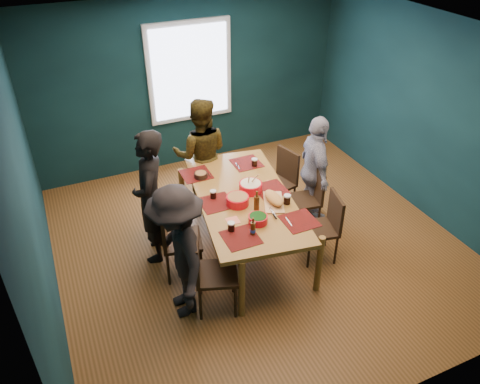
% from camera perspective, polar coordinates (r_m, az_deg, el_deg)
% --- Properties ---
extents(room, '(5.01, 5.01, 2.71)m').
position_cam_1_polar(room, '(5.67, 1.22, 6.05)').
color(room, brown).
rests_on(room, ground).
extents(dining_table, '(1.42, 2.32, 0.83)m').
position_cam_1_polar(dining_table, '(5.69, 0.48, -1.15)').
color(dining_table, '#A47431').
rests_on(dining_table, floor).
extents(chair_left_far, '(0.55, 0.55, 1.00)m').
position_cam_1_polar(chair_left_far, '(6.11, -9.62, -0.84)').
color(chair_left_far, black).
rests_on(chair_left_far, floor).
extents(chair_left_mid, '(0.54, 0.54, 1.00)m').
position_cam_1_polar(chair_left_mid, '(5.49, -8.15, -5.19)').
color(chair_left_mid, black).
rests_on(chair_left_mid, floor).
extents(chair_left_near, '(0.56, 0.56, 0.98)m').
position_cam_1_polar(chair_left_near, '(5.04, -3.95, -9.20)').
color(chair_left_near, black).
rests_on(chair_left_near, floor).
extents(chair_right_far, '(0.51, 0.51, 0.93)m').
position_cam_1_polar(chair_right_far, '(6.59, 5.13, 1.88)').
color(chair_right_far, black).
rests_on(chair_right_far, floor).
extents(chair_right_mid, '(0.46, 0.46, 0.89)m').
position_cam_1_polar(chair_right_mid, '(6.31, 8.49, -0.24)').
color(chair_right_mid, black).
rests_on(chair_right_mid, floor).
extents(chair_right_near, '(0.49, 0.49, 0.90)m').
position_cam_1_polar(chair_right_near, '(5.81, 10.53, -3.67)').
color(chair_right_near, black).
rests_on(chair_right_near, floor).
extents(person_far_left, '(0.59, 0.73, 1.73)m').
position_cam_1_polar(person_far_left, '(5.65, -10.80, -0.69)').
color(person_far_left, black).
rests_on(person_far_left, floor).
extents(person_back, '(0.97, 0.87, 1.65)m').
position_cam_1_polar(person_back, '(6.56, -4.77, 4.58)').
color(person_back, black).
rests_on(person_back, floor).
extents(person_right, '(0.59, 0.97, 1.54)m').
position_cam_1_polar(person_right, '(6.34, 9.11, 2.61)').
color(person_right, white).
rests_on(person_right, floor).
extents(person_near_left, '(0.64, 1.05, 1.59)m').
position_cam_1_polar(person_near_left, '(4.90, -7.53, -7.44)').
color(person_near_left, black).
rests_on(person_near_left, floor).
extents(bowl_salad, '(0.27, 0.27, 0.11)m').
position_cam_1_polar(bowl_salad, '(5.47, -0.29, -0.97)').
color(bowl_salad, red).
rests_on(bowl_salad, dining_table).
extents(bowl_dumpling, '(0.28, 0.28, 0.26)m').
position_cam_1_polar(bowl_dumpling, '(5.70, 1.30, 0.66)').
color(bowl_dumpling, red).
rests_on(bowl_dumpling, dining_table).
extents(bowl_herbs, '(0.22, 0.22, 0.09)m').
position_cam_1_polar(bowl_herbs, '(5.19, 2.20, -3.30)').
color(bowl_herbs, red).
rests_on(bowl_herbs, dining_table).
extents(cutting_board, '(0.38, 0.57, 0.12)m').
position_cam_1_polar(cutting_board, '(5.50, 4.13, -0.87)').
color(cutting_board, tan).
rests_on(cutting_board, dining_table).
extents(small_bowl, '(0.17, 0.17, 0.07)m').
position_cam_1_polar(small_bowl, '(6.00, -4.79, 2.09)').
color(small_bowl, black).
rests_on(small_bowl, dining_table).
extents(beer_bottle_a, '(0.06, 0.06, 0.22)m').
position_cam_1_polar(beer_bottle_a, '(5.00, 1.59, -4.47)').
color(beer_bottle_a, '#40220B').
rests_on(beer_bottle_a, dining_table).
extents(beer_bottle_b, '(0.06, 0.06, 0.25)m').
position_cam_1_polar(beer_bottle_b, '(5.36, 2.04, -1.30)').
color(beer_bottle_b, '#40220B').
rests_on(beer_bottle_b, dining_table).
extents(cola_glass_a, '(0.08, 0.08, 0.11)m').
position_cam_1_polar(cola_glass_a, '(5.06, -1.08, -4.20)').
color(cola_glass_a, black).
rests_on(cola_glass_a, dining_table).
extents(cola_glass_b, '(0.08, 0.08, 0.12)m').
position_cam_1_polar(cola_glass_b, '(5.50, 5.77, -0.85)').
color(cola_glass_b, black).
rests_on(cola_glass_b, dining_table).
extents(cola_glass_c, '(0.08, 0.08, 0.11)m').
position_cam_1_polar(cola_glass_c, '(6.22, 1.77, 3.67)').
color(cola_glass_c, black).
rests_on(cola_glass_c, dining_table).
extents(cola_glass_d, '(0.08, 0.08, 0.11)m').
position_cam_1_polar(cola_glass_d, '(5.58, -3.30, -0.26)').
color(cola_glass_d, black).
rests_on(cola_glass_d, dining_table).
extents(napkin_a, '(0.21, 0.21, 0.00)m').
position_cam_1_polar(napkin_a, '(5.87, 3.64, 0.92)').
color(napkin_a, '#F57F67').
rests_on(napkin_a, dining_table).
extents(napkin_b, '(0.15, 0.15, 0.00)m').
position_cam_1_polar(napkin_b, '(5.24, -0.88, -3.51)').
color(napkin_b, '#F57F67').
rests_on(napkin_b, dining_table).
extents(napkin_c, '(0.14, 0.14, 0.00)m').
position_cam_1_polar(napkin_c, '(5.27, 6.78, -3.52)').
color(napkin_c, '#F57F67').
rests_on(napkin_c, dining_table).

